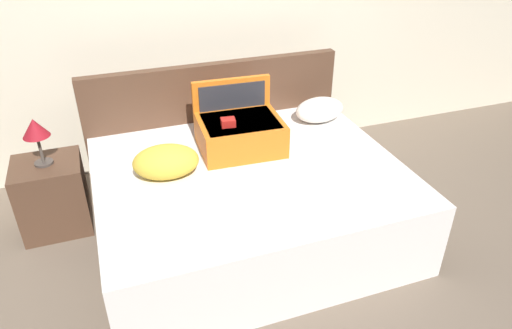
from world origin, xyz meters
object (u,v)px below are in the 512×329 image
hard_case_large (239,130)px  pillow_center_head (166,162)px  table_lamp (35,130)px  nightstand (53,196)px  bed (250,202)px  pillow_near_headboard (320,110)px

hard_case_large → pillow_center_head: (-0.54, -0.20, -0.03)m
hard_case_large → table_lamp: hard_case_large is taller
nightstand → table_lamp: table_lamp is taller
pillow_center_head → hard_case_large: bearing=20.5°
hard_case_large → pillow_center_head: size_ratio=1.41×
nightstand → table_lamp: (0.00, 0.00, 0.50)m
hard_case_large → pillow_center_head: hard_case_large is taller
nightstand → pillow_center_head: bearing=-31.1°
bed → hard_case_large: bearing=84.6°
hard_case_large → table_lamp: (-1.27, 0.24, 0.10)m
hard_case_large → nightstand: (-1.27, 0.24, -0.40)m
bed → hard_case_large: size_ratio=3.37×
pillow_near_headboard → table_lamp: table_lamp is taller
bed → hard_case_large: hard_case_large is taller
bed → hard_case_large: (0.03, 0.29, 0.39)m
pillow_center_head → bed: bearing=-10.3°
table_lamp → hard_case_large: bearing=-10.7°
bed → pillow_near_headboard: size_ratio=4.89×
bed → pillow_near_headboard: bearing=34.5°
bed → pillow_center_head: (-0.51, 0.09, 0.37)m
hard_case_large → nightstand: hard_case_large is taller
bed → nightstand: (-1.24, 0.53, -0.01)m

